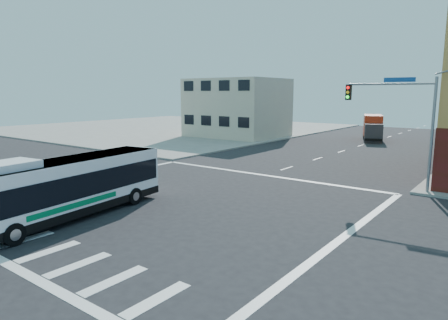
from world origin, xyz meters
The scene contains 7 objects.
ground centered at (0.00, 0.00, 0.00)m, with size 120.00×120.00×0.00m, color black.
sidewalk_nw centered at (-35.00, 35.00, 0.07)m, with size 50.00×50.00×0.15m, color gray.
building_west centered at (-17.02, 29.98, 4.01)m, with size 12.06×10.06×8.00m.
signal_mast_ne centered at (9.08, 10.62, 4.98)m, with size 7.91×1.13×8.07m.
transit_bus centered at (-2.16, -5.20, 1.57)m, with size 3.63×11.08×3.22m.
box_truck centered at (-0.52, 36.97, 1.58)m, with size 4.36×7.50×3.25m.
parked_car centered at (9.25, 27.18, 0.70)m, with size 1.65×4.09×1.39m, color tan.
Camera 1 is at (15.23, -15.53, 6.04)m, focal length 32.00 mm.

